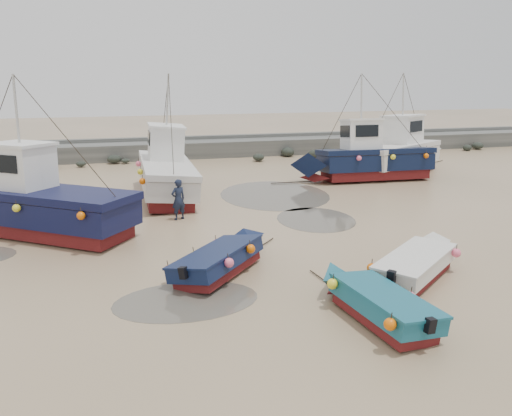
# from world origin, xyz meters

# --- Properties ---
(ground) EXTENTS (120.00, 120.00, 0.00)m
(ground) POSITION_xyz_m (0.00, 0.00, 0.00)
(ground) COLOR tan
(ground) RESTS_ON ground
(seawall) EXTENTS (60.00, 4.92, 1.50)m
(seawall) POSITION_xyz_m (0.05, 21.99, 0.63)
(seawall) COLOR #63625E
(seawall) RESTS_ON ground
(puddle_a) EXTENTS (4.17, 4.17, 0.01)m
(puddle_a) POSITION_xyz_m (-2.46, -2.65, 0.00)
(puddle_a) COLOR #544F45
(puddle_a) RESTS_ON ground
(puddle_b) EXTENTS (3.42, 3.42, 0.01)m
(puddle_b) POSITION_xyz_m (4.00, 4.12, 0.00)
(puddle_b) COLOR #544F45
(puddle_b) RESTS_ON ground
(puddle_d) EXTENTS (5.74, 5.74, 0.01)m
(puddle_d) POSITION_xyz_m (3.46, 8.97, 0.00)
(puddle_d) COLOR #544F45
(puddle_d) RESTS_ON ground
(dinghy_1) EXTENTS (4.40, 4.83, 1.43)m
(dinghy_1) POSITION_xyz_m (-0.96, -0.73, 0.55)
(dinghy_1) COLOR maroon
(dinghy_1) RESTS_ON ground
(dinghy_2) EXTENTS (2.18, 5.39, 1.43)m
(dinghy_2) POSITION_xyz_m (2.30, -4.80, 0.56)
(dinghy_2) COLOR maroon
(dinghy_2) RESTS_ON ground
(dinghy_3) EXTENTS (5.04, 4.18, 1.43)m
(dinghy_3) POSITION_xyz_m (4.99, -2.62, 0.55)
(dinghy_3) COLOR maroon
(dinghy_3) RESTS_ON ground
(cabin_boat_0) EXTENTS (9.53, 7.01, 6.22)m
(cabin_boat_0) POSITION_xyz_m (-7.77, 4.99, 1.32)
(cabin_boat_0) COLOR maroon
(cabin_boat_0) RESTS_ON ground
(cabin_boat_1) EXTENTS (3.07, 10.48, 6.22)m
(cabin_boat_1) POSITION_xyz_m (-2.22, 10.41, 1.33)
(cabin_boat_1) COLOR maroon
(cabin_boat_1) RESTS_ON ground
(cabin_boat_2) EXTENTS (9.86, 3.12, 6.22)m
(cabin_boat_2) POSITION_xyz_m (9.79, 11.24, 1.35)
(cabin_boat_2) COLOR maroon
(cabin_boat_2) RESTS_ON ground
(cabin_boat_3) EXTENTS (9.17, 6.22, 6.22)m
(cabin_boat_3) POSITION_xyz_m (13.07, 13.00, 1.35)
(cabin_boat_3) COLOR maroon
(cabin_boat_3) RESTS_ON ground
(person) EXTENTS (0.78, 0.67, 1.82)m
(person) POSITION_xyz_m (-1.90, 5.57, 0.00)
(person) COLOR #171E32
(person) RESTS_ON ground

